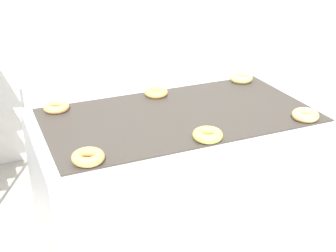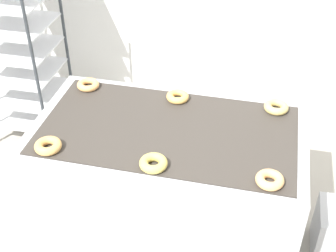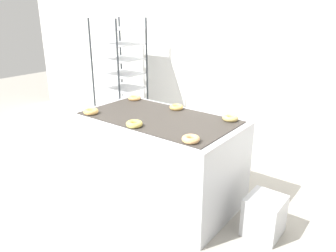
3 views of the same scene
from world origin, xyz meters
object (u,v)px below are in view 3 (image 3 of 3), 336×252
donut_far_left (134,98)px  fryer_machine (159,158)px  baking_rack_cart (121,82)px  donut_near_right (191,139)px  glaze_bin (264,216)px  donut_near_center (134,124)px  donut_far_center (176,107)px  donut_far_right (230,118)px  donut_near_left (91,111)px

donut_far_left → fryer_machine: bearing=-27.8°
baking_rack_cart → donut_far_left: 0.93m
baking_rack_cart → donut_near_right: 2.24m
glaze_bin → donut_near_center: (-1.06, -0.40, 0.69)m
donut_far_center → donut_far_left: bearing=179.3°
donut_far_center → donut_far_right: size_ratio=0.96×
donut_near_left → donut_far_left: 0.62m
donut_near_right → donut_far_center: (-0.58, 0.61, -0.00)m
donut_near_center → donut_far_left: donut_near_center is taller
donut_near_right → donut_far_left: 1.31m
glaze_bin → donut_far_right: (-0.49, 0.24, 0.69)m
baking_rack_cart → fryer_machine: bearing=-32.2°
fryer_machine → donut_near_left: donut_near_left is taller
donut_near_right → donut_near_left: bearing=-179.9°
donut_far_center → donut_far_right: bearing=1.9°
baking_rack_cart → donut_near_left: (0.77, -1.16, 0.01)m
donut_far_left → donut_near_right: bearing=-28.2°
donut_near_left → fryer_machine: bearing=28.8°
donut_near_left → donut_near_center: (0.57, -0.01, -0.00)m
donut_far_right → baking_rack_cart: bearing=164.7°
donut_near_right → donut_far_center: size_ratio=1.02×
donut_near_right → donut_far_right: size_ratio=0.97×
baking_rack_cart → donut_near_left: size_ratio=11.69×
donut_near_left → donut_far_right: size_ratio=1.00×
donut_far_right → donut_near_left: bearing=-151.0°
donut_near_left → donut_far_right: bearing=29.0°
baking_rack_cart → donut_near_right: (1.91, -1.16, 0.01)m
baking_rack_cart → donut_far_center: size_ratio=12.28×
fryer_machine → glaze_bin: (1.06, 0.08, -0.25)m
donut_near_left → donut_far_center: (0.56, 0.62, -0.00)m
donut_near_right → baking_rack_cart: bearing=148.9°
baking_rack_cart → donut_near_center: size_ratio=11.66×
donut_near_center → fryer_machine: bearing=89.7°
baking_rack_cart → glaze_bin: baking_rack_cart is taller
donut_near_right → donut_far_left: bearing=151.8°
donut_near_left → donut_near_center: same height
donut_near_left → donut_near_right: (1.14, 0.00, -0.00)m
donut_near_center → donut_near_right: size_ratio=1.04×
donut_near_left → donut_far_right: (1.15, 0.63, -0.00)m
donut_far_right → donut_near_right: bearing=-90.2°
fryer_machine → donut_far_center: size_ratio=11.22×
baking_rack_cart → donut_far_center: baking_rack_cart is taller
donut_near_center → donut_near_right: (0.57, 0.01, -0.00)m
donut_near_center → donut_near_right: 0.57m
fryer_machine → glaze_bin: bearing=4.3°
baking_rack_cart → donut_near_right: baking_rack_cart is taller
fryer_machine → glaze_bin: fryer_machine is taller
donut_far_left → donut_near_left: bearing=-88.6°
glaze_bin → donut_near_center: bearing=-159.3°
fryer_machine → baking_rack_cart: size_ratio=0.91×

